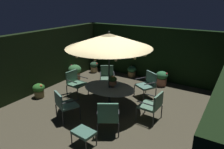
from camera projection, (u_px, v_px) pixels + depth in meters
name	position (u px, v px, depth m)	size (l,w,h in m)	color
ground_plane	(111.00, 108.00, 7.42)	(7.17, 7.53, 0.02)	#443F2F
hedge_backdrop_rear	(152.00, 53.00, 9.89)	(7.17, 0.30, 2.42)	black
hedge_backdrop_left	(41.00, 61.00, 8.72)	(0.30, 7.53, 2.42)	black
patio_dining_table	(109.00, 90.00, 7.38)	(1.86, 1.37, 0.71)	#2F2F30
patio_umbrella	(109.00, 41.00, 6.79)	(2.84, 2.84, 2.66)	#28302D
centerpiece_planter	(113.00, 80.00, 7.31)	(0.30, 0.30, 0.42)	#A46B42
patio_chair_north	(64.00, 103.00, 6.55)	(0.80, 0.79, 0.95)	#2A2C2D
patio_chair_northeast	(108.00, 115.00, 5.82)	(0.82, 0.82, 1.03)	#2B2C30
patio_chair_east	(153.00, 104.00, 6.49)	(0.65, 0.69, 0.94)	#2D3132
patio_chair_southeast	(148.00, 83.00, 8.12)	(0.86, 0.84, 0.98)	#2F2B31
patio_chair_south	(107.00, 76.00, 8.95)	(0.84, 0.85, 0.95)	#2A2E31
patio_chair_southwest	(75.00, 81.00, 8.29)	(0.66, 0.67, 0.97)	#313231
ottoman_footrest	(84.00, 133.00, 5.43)	(0.60, 0.47, 0.42)	#30322E
potted_plant_right_near	(132.00, 71.00, 10.33)	(0.42, 0.42, 0.53)	olive
potted_plant_back_center	(94.00, 67.00, 10.98)	(0.43, 0.42, 0.55)	tan
potted_plant_back_left	(75.00, 71.00, 10.00)	(0.61, 0.61, 0.70)	#8B6548
potted_plant_right_far	(162.00, 78.00, 9.25)	(0.51, 0.51, 0.65)	#A5624F
potted_plant_front_corner	(39.00, 90.00, 8.16)	(0.46, 0.46, 0.56)	olive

